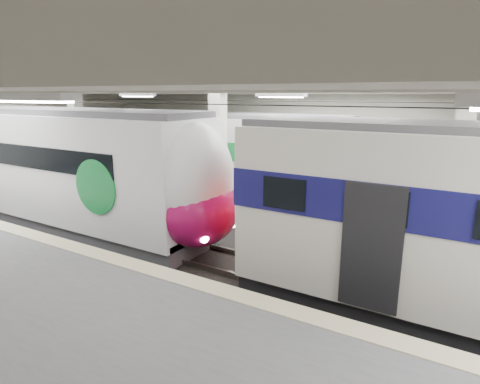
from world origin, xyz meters
The scene contains 3 objects.
station_hall centered at (0.00, -1.74, 3.24)m, with size 36.00×24.00×5.75m.
modern_emu centered at (-6.87, 0.00, 2.20)m, with size 13.84×2.86×4.46m.
far_train centered at (-5.17, 5.50, 2.16)m, with size 13.02×3.04×4.18m.
Camera 1 is at (5.39, -9.44, 4.99)m, focal length 30.00 mm.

